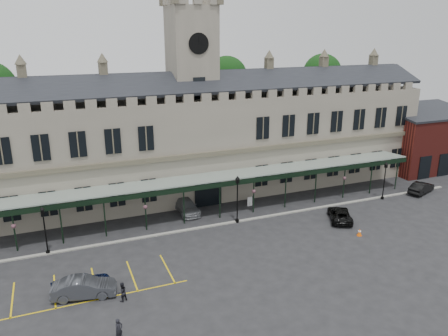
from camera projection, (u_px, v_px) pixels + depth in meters
name	position (u px, v px, depth m)	size (l,w,h in m)	color
ground	(248.00, 247.00, 40.84)	(140.00, 140.00, 0.00)	black
station_building	(194.00, 142.00, 52.97)	(60.00, 10.36, 17.30)	slate
clock_tower	(192.00, 86.00, 51.05)	(5.60, 5.60, 24.80)	slate
canopy	(219.00, 196.00, 46.72)	(50.00, 4.10, 4.30)	#8C9E93
brick_annex	(424.00, 140.00, 63.11)	(12.40, 8.36, 9.23)	maroon
kerb	(226.00, 223.00, 45.69)	(60.00, 0.40, 0.12)	gray
parking_markings	(95.00, 286.00, 34.55)	(16.00, 6.00, 0.01)	gold
tree_behind_mid	(227.00, 79.00, 61.94)	(6.00, 6.00, 16.00)	#332314
tree_behind_right	(322.00, 75.00, 67.61)	(6.00, 6.00, 16.00)	#332314
lamp_post_left	(44.00, 226.00, 38.75)	(0.44, 0.44, 4.65)	black
lamp_post_mid	(237.00, 195.00, 45.17)	(0.49, 0.49, 5.17)	black
lamp_post_right	(385.00, 177.00, 51.61)	(0.44, 0.44, 4.67)	black
traffic_cone	(359.00, 232.00, 42.98)	(0.46, 0.46, 0.74)	#F05A07
sign_board	(250.00, 202.00, 50.24)	(0.64, 0.10, 1.09)	black
bollard_left	(192.00, 209.00, 48.27)	(0.16, 0.16, 0.91)	black
bollard_right	(253.00, 200.00, 51.02)	(0.16, 0.16, 0.92)	black
car_left_a	(82.00, 283.00, 33.56)	(1.80, 4.48, 1.53)	#0B1433
car_left_b	(84.00, 288.00, 33.00)	(1.66, 4.76, 1.57)	#393B40
car_taxi	(186.00, 206.00, 48.44)	(2.03, 5.00, 1.45)	gray
car_van	(340.00, 214.00, 46.45)	(2.13, 4.62, 1.28)	black
car_right_b	(421.00, 188.00, 54.15)	(1.51, 4.34, 1.43)	black
person_a	(119.00, 330.00, 28.32)	(0.58, 0.38, 1.60)	black
person_b	(122.00, 292.00, 32.45)	(0.75, 0.58, 1.54)	black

